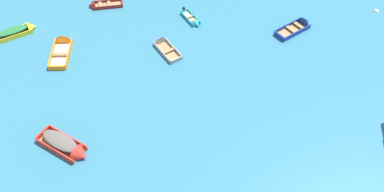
{
  "coord_description": "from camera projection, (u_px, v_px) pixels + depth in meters",
  "views": [
    {
      "loc": [
        -3.85,
        -2.81,
        25.27
      ],
      "look_at": [
        0.0,
        19.31,
        0.15
      ],
      "focal_mm": 39.89,
      "sensor_mm": 36.0,
      "label": 1
    }
  ],
  "objects": [
    {
      "name": "rowboat_deep_blue_cluster_inner",
      "position": [
        300.0,
        26.0,
        39.45
      ],
      "size": [
        4.0,
        2.8,
        1.2
      ],
      "color": "#99754C",
      "rests_on": "ground_plane"
    },
    {
      "name": "rowboat_orange_cluster_outer",
      "position": [
        63.0,
        45.0,
        37.66
      ],
      "size": [
        2.03,
        4.32,
        1.38
      ],
      "color": "beige",
      "rests_on": "ground_plane"
    },
    {
      "name": "rowboat_grey_back_row_right",
      "position": [
        162.0,
        45.0,
        37.75
      ],
      "size": [
        2.41,
        3.61,
        1.12
      ],
      "color": "#99754C",
      "rests_on": "ground_plane"
    },
    {
      "name": "rowboat_maroon_outer_right",
      "position": [
        98.0,
        5.0,
        41.61
      ],
      "size": [
        3.36,
        1.09,
        0.96
      ],
      "color": "#99754C",
      "rests_on": "ground_plane"
    },
    {
      "name": "rowboat_turquoise_back_row_center",
      "position": [
        193.0,
        21.0,
        39.99
      ],
      "size": [
        1.69,
        2.86,
        0.75
      ],
      "color": "beige",
      "rests_on": "ground_plane"
    },
    {
      "name": "rowboat_red_far_left",
      "position": [
        68.0,
        147.0,
        30.17
      ],
      "size": [
        4.0,
        3.77,
        1.34
      ],
      "color": "#99754C",
      "rests_on": "ground_plane"
    },
    {
      "name": "rowboat_yellow_near_camera",
      "position": [
        20.0,
        30.0,
        38.82
      ],
      "size": [
        3.89,
        2.39,
        1.06
      ],
      "color": "#4C4C51",
      "rests_on": "ground_plane"
    },
    {
      "name": "mooring_buoy_near_foreground",
      "position": [
        376.0,
        11.0,
        41.22
      ],
      "size": [
        0.45,
        0.45,
        0.45
      ],
      "primitive_type": "sphere",
      "color": "silver",
      "rests_on": "ground_plane"
    }
  ]
}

